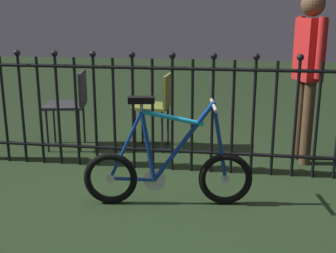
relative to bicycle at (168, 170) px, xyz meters
name	(u,v)px	position (x,y,z in m)	size (l,w,h in m)	color
ground_plane	(159,194)	(-0.10, 0.17, -0.29)	(20.00, 20.00, 0.00)	#20321A
iron_fence	(161,109)	(-0.19, 0.77, 0.32)	(4.55, 0.07, 1.19)	black
bicycle	(168,170)	(0.00, 0.00, 0.00)	(1.34, 0.40, 0.88)	black
chair_charcoal	(72,100)	(-1.28, 1.32, 0.25)	(0.51, 0.50, 0.86)	black
chair_olive	(158,102)	(-0.32, 1.42, 0.24)	(0.41, 0.40, 0.84)	black
person_visitor	(308,63)	(1.20, 1.22, 0.72)	(0.27, 0.45, 1.68)	#4C3823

